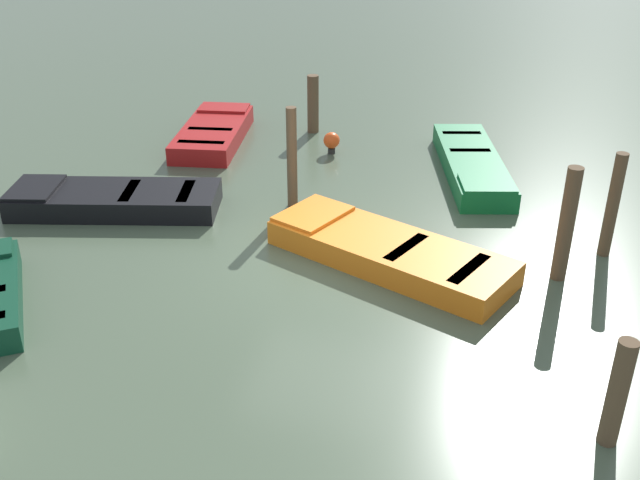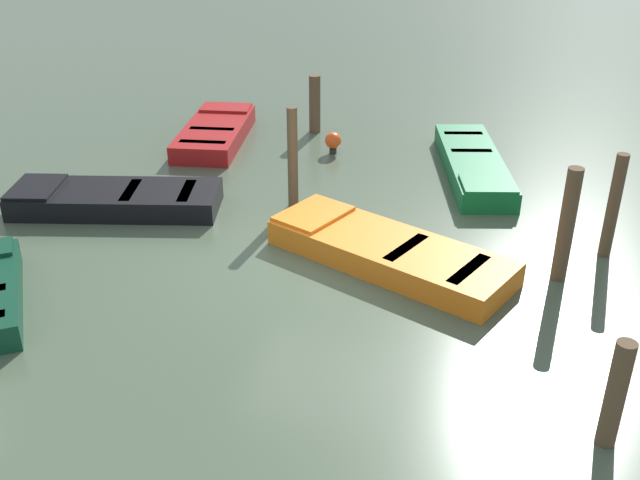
{
  "view_description": "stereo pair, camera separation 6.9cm",
  "coord_description": "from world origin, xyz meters",
  "px_view_note": "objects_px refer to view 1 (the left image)",
  "views": [
    {
      "loc": [
        10.23,
        2.61,
        5.86
      ],
      "look_at": [
        0.0,
        0.0,
        0.35
      ],
      "focal_mm": 41.6,
      "sensor_mm": 36.0,
      "label": 1
    },
    {
      "loc": [
        10.21,
        2.68,
        5.86
      ],
      "look_at": [
        0.0,
        0.0,
        0.35
      ],
      "focal_mm": 41.6,
      "sensor_mm": 36.0,
      "label": 2
    }
  ],
  "objects_px": {
    "rowboat_green": "(472,164)",
    "mooring_piling_far_right": "(313,104)",
    "mooring_piling_center": "(292,158)",
    "marker_buoy": "(332,141)",
    "rowboat_orange": "(388,251)",
    "mooring_piling_near_right": "(613,205)",
    "rowboat_red": "(213,133)",
    "rowboat_black": "(114,199)",
    "mooring_piling_far_left": "(566,225)",
    "mooring_piling_mid_right": "(617,393)"
  },
  "relations": [
    {
      "from": "mooring_piling_far_left",
      "to": "mooring_piling_far_right",
      "type": "xyz_separation_m",
      "value": [
        -5.68,
        -5.44,
        -0.25
      ]
    },
    {
      "from": "rowboat_green",
      "to": "mooring_piling_center",
      "type": "height_order",
      "value": "mooring_piling_center"
    },
    {
      "from": "rowboat_green",
      "to": "marker_buoy",
      "type": "height_order",
      "value": "marker_buoy"
    },
    {
      "from": "mooring_piling_center",
      "to": "rowboat_red",
      "type": "bearing_deg",
      "value": -136.82
    },
    {
      "from": "rowboat_green",
      "to": "rowboat_red",
      "type": "relative_size",
      "value": 1.25
    },
    {
      "from": "rowboat_black",
      "to": "mooring_piling_far_right",
      "type": "height_order",
      "value": "mooring_piling_far_right"
    },
    {
      "from": "mooring_piling_center",
      "to": "marker_buoy",
      "type": "distance_m",
      "value": 2.93
    },
    {
      "from": "rowboat_orange",
      "to": "mooring_piling_center",
      "type": "relative_size",
      "value": 2.21
    },
    {
      "from": "rowboat_black",
      "to": "mooring_piling_near_right",
      "type": "bearing_deg",
      "value": 169.9
    },
    {
      "from": "mooring_piling_far_left",
      "to": "rowboat_black",
      "type": "bearing_deg",
      "value": -93.93
    },
    {
      "from": "mooring_piling_near_right",
      "to": "mooring_piling_center",
      "type": "distance_m",
      "value": 5.52
    },
    {
      "from": "mooring_piling_center",
      "to": "mooring_piling_far_right",
      "type": "distance_m",
      "value": 4.21
    },
    {
      "from": "rowboat_black",
      "to": "rowboat_green",
      "type": "bearing_deg",
      "value": -164.59
    },
    {
      "from": "rowboat_red",
      "to": "mooring_piling_far_right",
      "type": "bearing_deg",
      "value": -67.4
    },
    {
      "from": "rowboat_black",
      "to": "mooring_piling_near_right",
      "type": "relative_size",
      "value": 2.24
    },
    {
      "from": "mooring_piling_mid_right",
      "to": "marker_buoy",
      "type": "height_order",
      "value": "mooring_piling_mid_right"
    },
    {
      "from": "rowboat_black",
      "to": "mooring_piling_far_left",
      "type": "relative_size",
      "value": 2.15
    },
    {
      "from": "mooring_piling_mid_right",
      "to": "rowboat_orange",
      "type": "bearing_deg",
      "value": -138.2
    },
    {
      "from": "rowboat_green",
      "to": "mooring_piling_near_right",
      "type": "bearing_deg",
      "value": 24.67
    },
    {
      "from": "rowboat_red",
      "to": "rowboat_black",
      "type": "relative_size",
      "value": 0.83
    },
    {
      "from": "marker_buoy",
      "to": "rowboat_red",
      "type": "bearing_deg",
      "value": -91.23
    },
    {
      "from": "rowboat_green",
      "to": "rowboat_orange",
      "type": "distance_m",
      "value": 4.26
    },
    {
      "from": "mooring_piling_near_right",
      "to": "marker_buoy",
      "type": "height_order",
      "value": "mooring_piling_near_right"
    },
    {
      "from": "rowboat_black",
      "to": "mooring_piling_far_left",
      "type": "height_order",
      "value": "mooring_piling_far_left"
    },
    {
      "from": "rowboat_black",
      "to": "rowboat_orange",
      "type": "relative_size",
      "value": 0.94
    },
    {
      "from": "mooring_piling_mid_right",
      "to": "marker_buoy",
      "type": "distance_m",
      "value": 9.52
    },
    {
      "from": "rowboat_black",
      "to": "rowboat_orange",
      "type": "height_order",
      "value": "same"
    },
    {
      "from": "rowboat_green",
      "to": "rowboat_orange",
      "type": "xyz_separation_m",
      "value": [
        4.12,
        -1.05,
        -0.0
      ]
    },
    {
      "from": "rowboat_green",
      "to": "mooring_piling_far_right",
      "type": "relative_size",
      "value": 3.03
    },
    {
      "from": "mooring_piling_center",
      "to": "mooring_piling_far_right",
      "type": "height_order",
      "value": "mooring_piling_center"
    },
    {
      "from": "rowboat_black",
      "to": "mooring_piling_far_left",
      "type": "xyz_separation_m",
      "value": [
        0.54,
        7.89,
        0.71
      ]
    },
    {
      "from": "rowboat_orange",
      "to": "mooring_piling_far_right",
      "type": "height_order",
      "value": "mooring_piling_far_right"
    },
    {
      "from": "rowboat_red",
      "to": "rowboat_black",
      "type": "distance_m",
      "value": 3.92
    },
    {
      "from": "rowboat_green",
      "to": "rowboat_orange",
      "type": "height_order",
      "value": "same"
    },
    {
      "from": "mooring_piling_far_right",
      "to": "marker_buoy",
      "type": "relative_size",
      "value": 2.82
    },
    {
      "from": "rowboat_orange",
      "to": "marker_buoy",
      "type": "xyz_separation_m",
      "value": [
        -4.57,
        -2.03,
        0.07
      ]
    },
    {
      "from": "mooring_piling_center",
      "to": "marker_buoy",
      "type": "xyz_separation_m",
      "value": [
        -2.85,
        0.06,
        -0.67
      ]
    },
    {
      "from": "rowboat_orange",
      "to": "mooring_piling_far_left",
      "type": "xyz_separation_m",
      "value": [
        -0.18,
        2.66,
        0.71
      ]
    },
    {
      "from": "rowboat_green",
      "to": "mooring_piling_near_right",
      "type": "distance_m",
      "value": 3.84
    },
    {
      "from": "rowboat_green",
      "to": "rowboat_red",
      "type": "bearing_deg",
      "value": -108.75
    },
    {
      "from": "mooring_piling_near_right",
      "to": "rowboat_red",
      "type": "bearing_deg",
      "value": -112.84
    },
    {
      "from": "mooring_piling_far_left",
      "to": "mooring_piling_far_right",
      "type": "bearing_deg",
      "value": -136.2
    },
    {
      "from": "mooring_piling_center",
      "to": "mooring_piling_far_left",
      "type": "xyz_separation_m",
      "value": [
        1.53,
        4.74,
        -0.03
      ]
    },
    {
      "from": "rowboat_black",
      "to": "mooring_piling_center",
      "type": "xyz_separation_m",
      "value": [
        -0.99,
        3.15,
        0.74
      ]
    },
    {
      "from": "mooring_piling_far_left",
      "to": "mooring_piling_far_right",
      "type": "relative_size",
      "value": 1.36
    },
    {
      "from": "mooring_piling_mid_right",
      "to": "mooring_piling_far_left",
      "type": "bearing_deg",
      "value": -173.24
    },
    {
      "from": "mooring_piling_near_right",
      "to": "mooring_piling_far_right",
      "type": "bearing_deg",
      "value": -127.18
    },
    {
      "from": "rowboat_black",
      "to": "mooring_piling_far_right",
      "type": "xyz_separation_m",
      "value": [
        -5.13,
        2.45,
        0.46
      ]
    },
    {
      "from": "mooring_piling_mid_right",
      "to": "mooring_piling_far_right",
      "type": "relative_size",
      "value": 1.0
    },
    {
      "from": "rowboat_red",
      "to": "mooring_piling_far_left",
      "type": "xyz_separation_m",
      "value": [
        4.45,
        7.48,
        0.71
      ]
    }
  ]
}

